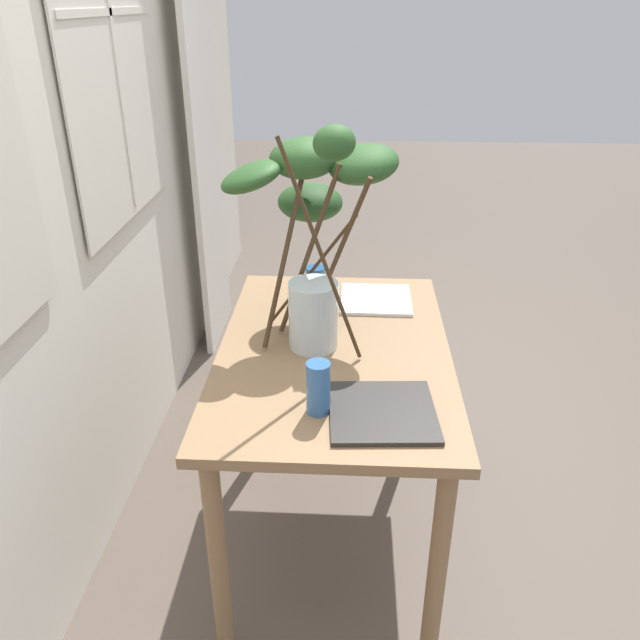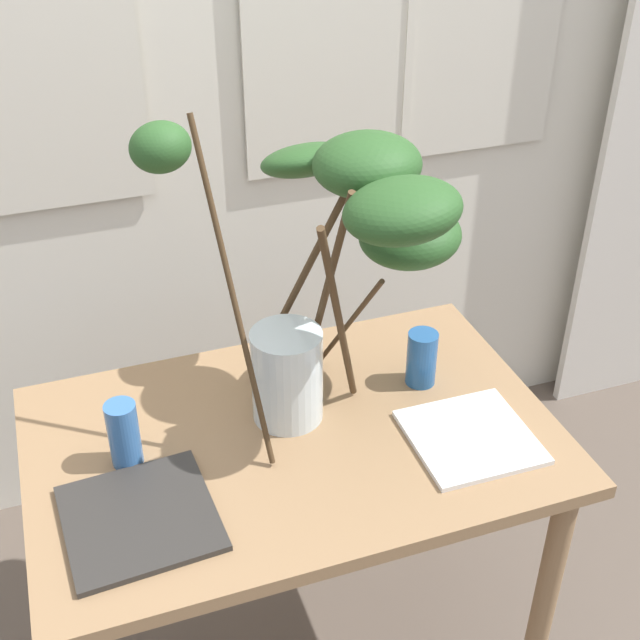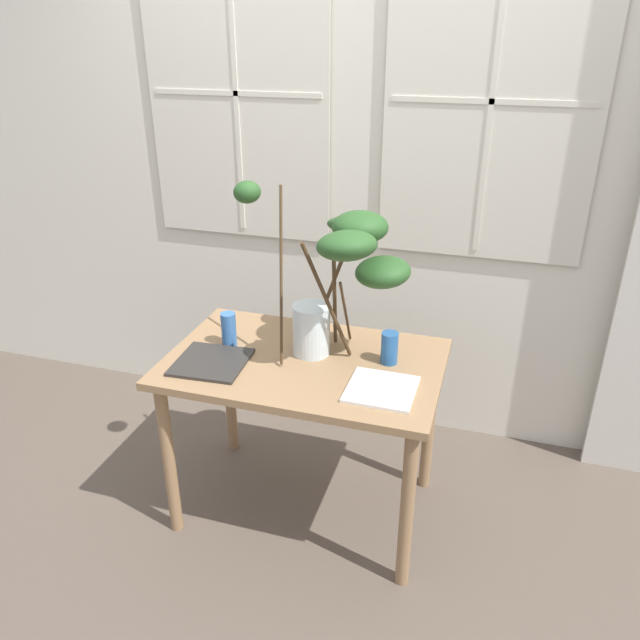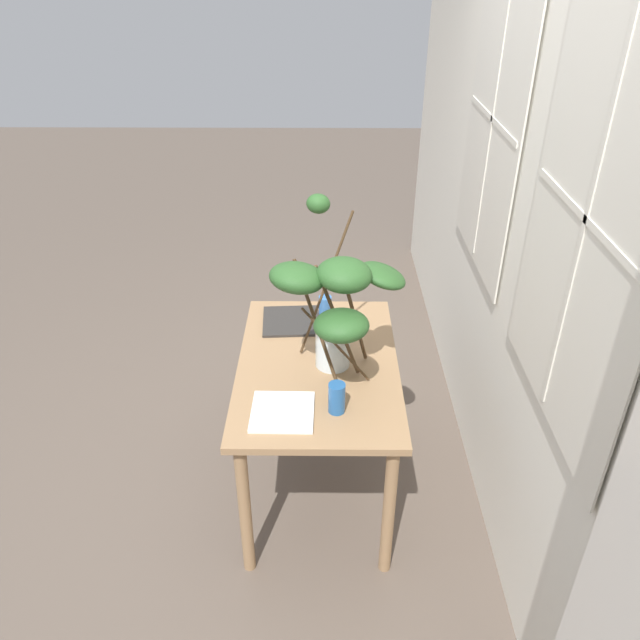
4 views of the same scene
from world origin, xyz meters
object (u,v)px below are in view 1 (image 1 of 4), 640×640
Objects in this scene: drinking_glass_blue_right at (315,285)px; plate_square_right at (376,299)px; dining_table at (334,376)px; drinking_glass_blue_left at (318,388)px; plate_square_left at (382,412)px; vase_with_branches at (315,211)px.

drinking_glass_blue_right reaches higher than plate_square_right.
drinking_glass_blue_right reaches higher than dining_table.
drinking_glass_blue_left is at bearing 166.20° from plate_square_right.
plate_square_left is 0.69m from plate_square_right.
drinking_glass_blue_right is 0.48× the size of plate_square_left.
drinking_glass_blue_right is at bearing 13.32° from dining_table.
drinking_glass_blue_right is 0.71m from plate_square_left.
dining_table is at bearing -166.68° from drinking_glass_blue_right.
dining_table is at bearing -5.19° from drinking_glass_blue_left.
drinking_glass_blue_right is (0.19, 0.01, -0.32)m from vase_with_branches.
drinking_glass_blue_left is at bearing -175.68° from vase_with_branches.
drinking_glass_blue_left reaches higher than drinking_glass_blue_right.
drinking_glass_blue_left is 0.67m from drinking_glass_blue_right.
plate_square_right is at bearing -0.05° from plate_square_left.
plate_square_left is at bearing -158.35° from dining_table.
plate_square_right is (0.20, -0.20, -0.38)m from vase_with_branches.
plate_square_left is (-0.34, -0.14, 0.11)m from dining_table.
plate_square_left is (-0.00, -0.17, -0.07)m from drinking_glass_blue_left.
drinking_glass_blue_left is 1.11× the size of drinking_glass_blue_right.
plate_square_left is at bearing 179.95° from plate_square_right.
drinking_glass_blue_right is (0.67, 0.05, -0.01)m from drinking_glass_blue_left.
plate_square_right is (0.69, -0.00, -0.00)m from plate_square_left.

